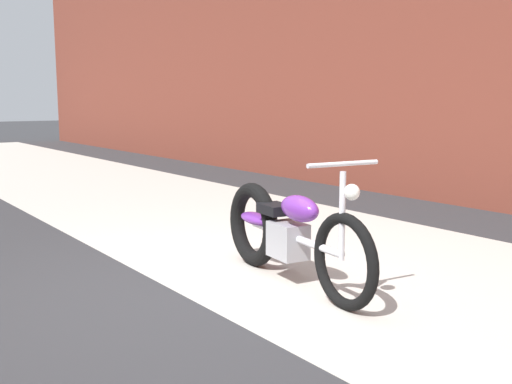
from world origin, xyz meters
TOP-DOWN VIEW (x-y plane):
  - ground_plane at (0.00, 0.00)m, footprint 80.00×80.00m
  - sidewalk_slab at (0.00, 1.75)m, footprint 36.00×3.50m
  - motorcycle_purple at (0.14, 0.86)m, footprint 2.00×0.61m

SIDE VIEW (x-z plane):
  - ground_plane at x=0.00m, z-range 0.00..0.00m
  - sidewalk_slab at x=0.00m, z-range 0.00..0.01m
  - motorcycle_purple at x=0.14m, z-range -0.12..0.91m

